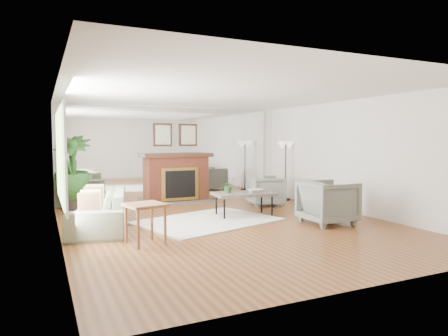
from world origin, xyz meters
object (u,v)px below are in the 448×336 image
fireplace (178,176)px  floor_lamp (286,150)px  armchair_back (266,191)px  armchair_front (328,202)px  sofa (99,209)px  coffee_table (244,194)px  side_table (145,210)px  potted_ficus (72,170)px

fireplace → floor_lamp: (2.70, -0.98, 0.69)m
armchair_back → armchair_front: size_ratio=0.88×
fireplace → sofa: fireplace is taller
coffee_table → armchair_front: (1.12, -1.35, -0.05)m
armchair_front → floor_lamp: 3.20m
coffee_table → armchair_back: (1.14, 1.00, -0.10)m
side_table → potted_ficus: potted_ficus is taller
coffee_table → sofa: (-2.94, 0.13, -0.12)m
armchair_back → sofa: bearing=114.3°
armchair_front → floor_lamp: bearing=-16.2°
coffee_table → armchair_front: armchair_front is taller
sofa → armchair_front: (4.06, -1.48, 0.08)m
side_table → floor_lamp: size_ratio=0.42×
fireplace → floor_lamp: fireplace is taller
armchair_back → fireplace: bearing=61.2°
coffee_table → armchair_front: bearing=-50.4°
armchair_front → floor_lamp: (0.95, 2.91, 0.93)m
armchair_front → floor_lamp: floor_lamp is taller
armchair_back → floor_lamp: bearing=-46.8°
fireplace → side_table: (-1.81, -3.92, -0.13)m
armchair_front → potted_ficus: (-4.35, 3.73, 0.50)m
fireplace → potted_ficus: bearing=-176.5°
armchair_back → side_table: bearing=135.9°
coffee_table → side_table: size_ratio=2.01×
fireplace → coffee_table: 2.62m
floor_lamp → armchair_back: bearing=-149.1°
sofa → armchair_front: armchair_front is taller
coffee_table → sofa: bearing=177.5°
side_table → floor_lamp: 5.44m
fireplace → potted_ficus: size_ratio=1.19×
sofa → floor_lamp: 5.30m
armchair_back → side_table: 4.30m
fireplace → sofa: size_ratio=0.87×
fireplace → side_table: bearing=-114.8°
fireplace → armchair_front: size_ratio=2.22×
armchair_front → potted_ficus: bearing=51.2°
potted_ficus → floor_lamp: (5.30, -0.82, 0.43)m
coffee_table → floor_lamp: (2.07, 1.56, 0.88)m
sofa → armchair_front: 4.32m
potted_ficus → floor_lamp: size_ratio=1.09×
sofa → floor_lamp: bearing=117.2°
potted_ficus → fireplace: bearing=3.5°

